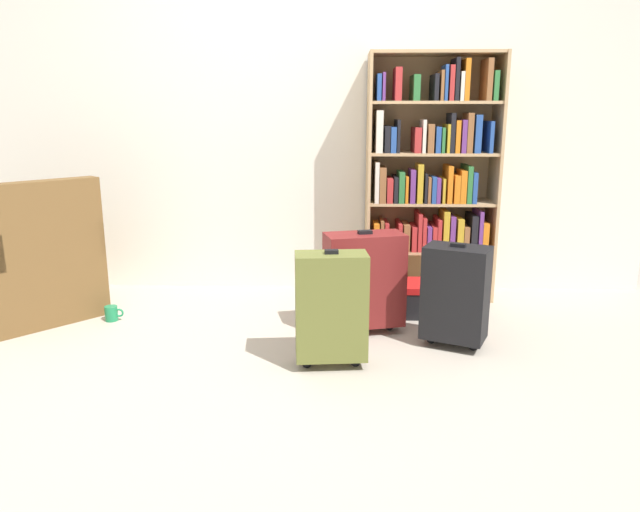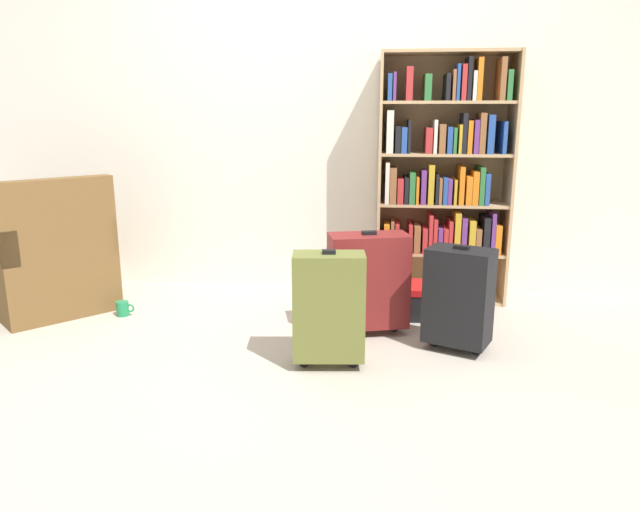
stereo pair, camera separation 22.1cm
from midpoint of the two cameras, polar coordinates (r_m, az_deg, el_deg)
ground_plane at (r=2.97m, az=-6.84°, el=-12.18°), size 8.94×8.94×0.00m
back_wall at (r=4.35m, az=-4.00°, el=13.83°), size 5.11×0.10×2.60m
bookshelf at (r=4.15m, az=9.21°, el=7.80°), size 0.89×0.33×1.68m
armchair at (r=4.24m, az=-27.42°, el=-1.12°), size 0.99×0.99×0.90m
mug at (r=4.02m, az=-21.04°, el=-5.23°), size 0.12×0.08×0.10m
storage_box at (r=3.89m, az=7.41°, el=-4.01°), size 0.40×0.29×0.21m
suitcase_olive at (r=3.02m, az=-1.01°, el=-4.94°), size 0.38×0.22×0.62m
suitcase_dark_red at (r=3.50m, az=2.49°, el=-2.31°), size 0.50×0.33×0.62m
suitcase_black at (r=3.34m, az=11.17°, el=-3.57°), size 0.41×0.34×0.60m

